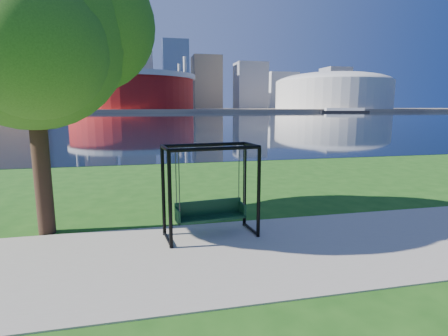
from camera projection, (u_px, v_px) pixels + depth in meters
name	position (u px, v px, depth m)	size (l,w,h in m)	color
ground	(221.00, 246.00, 7.92)	(900.00, 900.00, 0.00)	#1E5114
path	(226.00, 254.00, 7.44)	(120.00, 4.00, 0.03)	#9E937F
river	(152.00, 118.00, 106.04)	(900.00, 180.00, 0.02)	black
far_bank	(148.00, 110.00, 302.12)	(900.00, 228.00, 2.00)	#937F60
stadium	(132.00, 90.00, 229.42)	(83.00, 83.00, 32.00)	maroon
arena	(333.00, 90.00, 259.95)	(84.00, 84.00, 26.56)	beige
skyline	(141.00, 70.00, 308.11)	(392.00, 66.00, 96.50)	gray
swing	(210.00, 193.00, 8.31)	(2.29, 1.20, 2.24)	black
park_tree	(27.00, 28.00, 7.93)	(5.67, 5.12, 7.04)	black
barge	(344.00, 110.00, 208.94)	(28.38, 14.94, 2.74)	black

